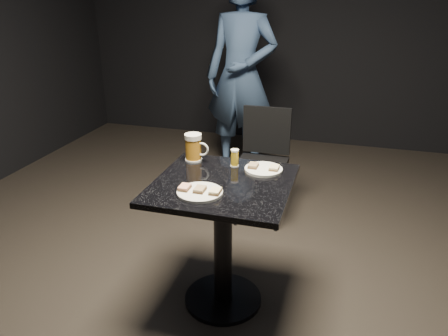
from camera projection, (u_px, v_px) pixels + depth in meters
The scene contains 10 objects.
floor at pixel (223, 300), 2.53m from camera, with size 6.00×6.00×0.00m, color black.
plate_large at pixel (200, 192), 2.11m from camera, with size 0.22×0.22×0.01m, color silver.
plate_small at pixel (264, 169), 2.38m from camera, with size 0.21×0.21×0.01m, color white.
patron at pixel (241, 77), 3.97m from camera, with size 0.67×0.44×1.85m, color navy.
table at pixel (223, 223), 2.34m from camera, with size 0.70×0.70×0.75m.
beer_mug at pixel (194, 147), 2.49m from camera, with size 0.15×0.10×0.16m.
beer_tumbler at pixel (235, 158), 2.42m from camera, with size 0.05×0.05×0.10m.
chair at pixel (263, 156), 3.30m from camera, with size 0.37×0.37×0.85m.
canapes_on_plate_large at pixel (200, 189), 2.11m from camera, with size 0.21×0.07×0.02m.
canapes_on_plate_small at pixel (264, 167), 2.37m from camera, with size 0.17×0.07×0.02m.
Camera 1 is at (0.58, -1.96, 1.67)m, focal length 35.00 mm.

